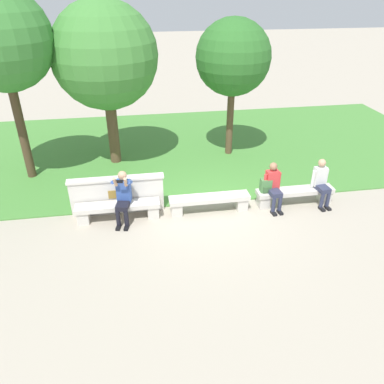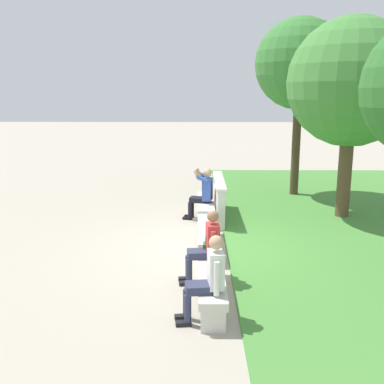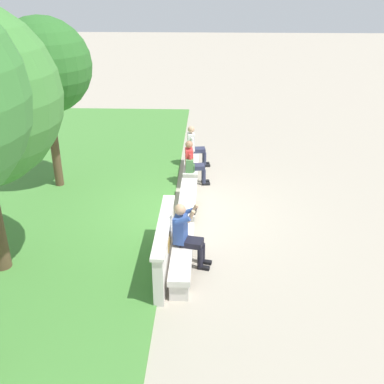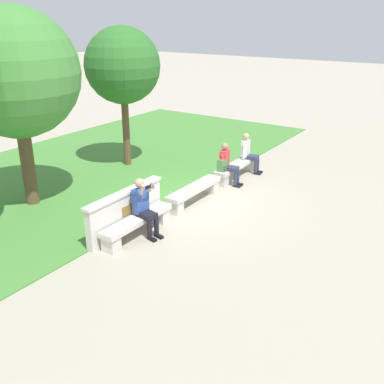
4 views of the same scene
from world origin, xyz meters
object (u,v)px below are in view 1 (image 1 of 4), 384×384
at_px(person_photographer, 123,195).
at_px(tree_behind_wall, 1,40).
at_px(bench_main, 118,209).
at_px(person_distant, 273,185).
at_px(tree_right_background, 233,58).
at_px(bench_near, 209,201).
at_px(tree_left_background, 105,56).
at_px(bench_mid, 295,194).
at_px(backpack, 266,186).
at_px(person_companion, 321,181).

relative_size(person_photographer, tree_behind_wall, 0.25).
bearing_deg(bench_main, tree_behind_wall, 133.37).
distance_m(person_distant, tree_right_background, 4.46).
relative_size(bench_main, tree_right_background, 0.48).
height_order(bench_main, tree_right_background, tree_right_background).
bearing_deg(person_distant, bench_near, 177.75).
bearing_deg(person_photographer, person_distant, 0.15).
bearing_deg(person_distant, tree_left_background, 138.97).
relative_size(bench_mid, person_photographer, 1.59).
bearing_deg(backpack, person_distant, -24.53).
distance_m(bench_near, tree_left_background, 5.29).
xyz_separation_m(bench_near, tree_behind_wall, (-5.01, 2.83, 3.65)).
bearing_deg(person_companion, bench_near, 178.75).
xyz_separation_m(tree_behind_wall, tree_right_background, (6.43, 0.77, -0.75)).
height_order(person_distant, tree_left_background, tree_left_background).
height_order(backpack, tree_behind_wall, tree_behind_wall).
distance_m(bench_near, person_photographer, 2.23).
bearing_deg(person_companion, tree_behind_wall, 160.16).
height_order(bench_main, tree_behind_wall, tree_behind_wall).
bearing_deg(tree_right_background, tree_left_background, -179.13).
height_order(person_companion, tree_right_background, tree_right_background).
height_order(bench_mid, backpack, backpack).
bearing_deg(bench_main, tree_left_background, 91.94).
height_order(bench_near, tree_right_background, tree_right_background).
bearing_deg(backpack, bench_main, -179.81).
bearing_deg(person_distant, tree_right_background, 94.00).
height_order(bench_near, person_photographer, person_photographer).
height_order(bench_main, person_companion, person_companion).
relative_size(bench_main, person_photographer, 1.59).
xyz_separation_m(tree_behind_wall, tree_left_background, (2.55, 0.71, -0.58)).
bearing_deg(tree_left_background, tree_right_background, 0.87).
height_order(backpack, tree_left_background, tree_left_background).
relative_size(backpack, tree_right_background, 0.10).
distance_m(bench_near, person_companion, 3.03).
distance_m(person_companion, backpack, 1.50).
height_order(bench_main, backpack, backpack).
bearing_deg(tree_right_background, person_companion, -66.60).
distance_m(bench_mid, tree_behind_wall, 8.69).
relative_size(bench_mid, backpack, 4.91).
bearing_deg(tree_behind_wall, tree_left_background, 15.50).
xyz_separation_m(person_photographer, person_distant, (3.86, 0.01, -0.06)).
relative_size(person_companion, tree_left_background, 0.25).
distance_m(person_distant, person_companion, 1.33).
bearing_deg(backpack, tree_right_background, 91.34).
xyz_separation_m(backpack, tree_behind_wall, (-6.52, 2.82, 3.33)).
height_order(bench_mid, person_companion, person_companion).
bearing_deg(person_companion, bench_mid, 174.32).
distance_m(bench_mid, tree_left_background, 6.71).
bearing_deg(bench_near, tree_right_background, 68.45).
bearing_deg(tree_behind_wall, person_companion, -19.84).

